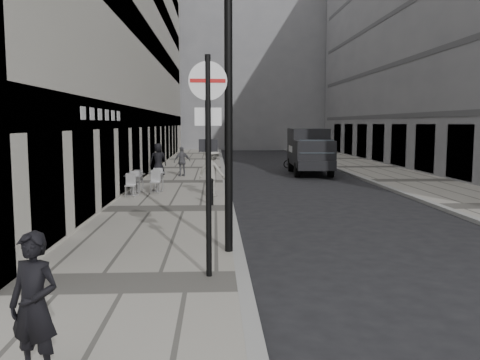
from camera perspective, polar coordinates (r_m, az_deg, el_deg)
The scene contains 19 objects.
ground at distance 6.48m, azimuth 1.84°, elevation -19.45°, with size 120.00×120.00×0.00m, color black.
sidewalk at distance 24.02m, azimuth -6.42°, elevation -0.30°, with size 4.00×60.00×0.12m, color gray.
far_sidewalk at distance 25.78m, azimuth 18.78°, elevation -0.14°, with size 4.00×60.00×0.12m, color gray.
building_left at distance 31.43m, azimuth -13.51°, elevation 17.51°, with size 4.00×45.00×18.00m, color #BAB4A9.
building_right at distance 34.36m, azimuth 23.38°, elevation 17.90°, with size 6.00×45.00×20.00m, color gray.
building_far at distance 62.39m, azimuth -1.00°, elevation 13.87°, with size 24.00×16.00×22.00m, color gray.
walking_man at distance 5.90m, azimuth -22.11°, elevation -12.99°, with size 0.58×0.38×1.58m, color black.
sign_post at distance 8.82m, azimuth -3.59°, elevation 4.89°, with size 0.66×0.11×3.87m.
lamppost at distance 10.62m, azimuth -1.31°, elevation 11.40°, with size 0.29×0.29×6.54m.
bollard_near at distance 16.90m, azimuth -3.19°, elevation -1.43°, with size 0.11×0.11×0.83m, color black.
bollard_far at distance 22.06m, azimuth -3.11°, elevation 0.55°, with size 0.13×0.13×0.95m, color black.
panel_van at distance 28.80m, azimuth 7.79°, elevation 3.52°, with size 2.24×5.49×2.54m.
cyclist at distance 32.21m, azimuth 6.26°, elevation 2.45°, with size 1.64×1.06×1.67m.
pedestrian_a at distance 26.38m, azimuth -6.51°, elevation 2.08°, with size 0.89×0.37×1.52m, color #58585D.
pedestrian_b at distance 18.92m, azimuth -3.16°, elevation 0.95°, with size 1.19×0.69×1.85m, color gray.
pedestrian_c at distance 26.14m, azimuth -9.17°, elevation 2.23°, with size 0.84×0.55×1.72m, color black.
cafe_table_near at distance 20.48m, azimuth -9.30°, elevation -0.02°, with size 0.70×1.59×0.91m.
cafe_table_mid at distance 19.63m, azimuth -11.94°, elevation -0.39°, with size 0.68×1.54×0.88m.
cafe_table_far at distance 20.64m, azimuth -11.49°, elevation -0.11°, with size 0.65×1.47×0.84m.
Camera 1 is at (-0.48, -5.81, 2.82)m, focal length 38.00 mm.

